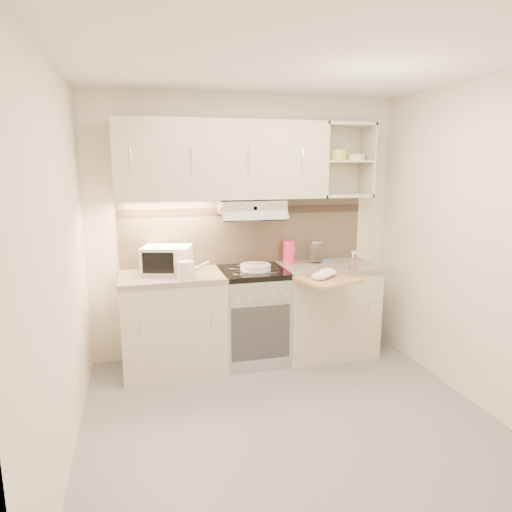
{
  "coord_description": "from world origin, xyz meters",
  "views": [
    {
      "loc": [
        -1.02,
        -2.92,
        1.87
      ],
      "look_at": [
        -0.01,
        0.95,
        1.06
      ],
      "focal_mm": 32.0,
      "sensor_mm": 36.0,
      "label": 1
    }
  ],
  "objects_px": {
    "watering_can": "(187,269)",
    "cutting_board": "(327,280)",
    "electric_range": "(253,315)",
    "microwave": "(167,259)",
    "plate_stack": "(256,267)",
    "glass_jar": "(316,252)",
    "pink_pitcher": "(289,252)",
    "spray_bottle": "(353,262)"
  },
  "relations": [
    {
      "from": "microwave",
      "to": "pink_pitcher",
      "type": "distance_m",
      "value": 1.2
    },
    {
      "from": "watering_can",
      "to": "spray_bottle",
      "type": "bearing_deg",
      "value": -3.5
    },
    {
      "from": "microwave",
      "to": "spray_bottle",
      "type": "height_order",
      "value": "microwave"
    },
    {
      "from": "pink_pitcher",
      "to": "electric_range",
      "type": "bearing_deg",
      "value": -168.23
    },
    {
      "from": "watering_can",
      "to": "cutting_board",
      "type": "xyz_separation_m",
      "value": [
        1.2,
        -0.21,
        -0.11
      ]
    },
    {
      "from": "microwave",
      "to": "watering_can",
      "type": "relative_size",
      "value": 1.74
    },
    {
      "from": "plate_stack",
      "to": "glass_jar",
      "type": "xyz_separation_m",
      "value": [
        0.66,
        0.17,
        0.08
      ]
    },
    {
      "from": "electric_range",
      "to": "cutting_board",
      "type": "distance_m",
      "value": 0.83
    },
    {
      "from": "watering_can",
      "to": "pink_pitcher",
      "type": "xyz_separation_m",
      "value": [
        1.05,
        0.4,
        0.03
      ]
    },
    {
      "from": "cutting_board",
      "to": "watering_can",
      "type": "bearing_deg",
      "value": 152.36
    },
    {
      "from": "microwave",
      "to": "pink_pitcher",
      "type": "height_order",
      "value": "microwave"
    },
    {
      "from": "plate_stack",
      "to": "cutting_board",
      "type": "bearing_deg",
      "value": -35.96
    },
    {
      "from": "watering_can",
      "to": "glass_jar",
      "type": "relative_size",
      "value": 1.29
    },
    {
      "from": "microwave",
      "to": "glass_jar",
      "type": "relative_size",
      "value": 2.23
    },
    {
      "from": "plate_stack",
      "to": "glass_jar",
      "type": "relative_size",
      "value": 1.29
    },
    {
      "from": "pink_pitcher",
      "to": "cutting_board",
      "type": "distance_m",
      "value": 0.65
    },
    {
      "from": "microwave",
      "to": "spray_bottle",
      "type": "relative_size",
      "value": 2.71
    },
    {
      "from": "glass_jar",
      "to": "spray_bottle",
      "type": "relative_size",
      "value": 1.21
    },
    {
      "from": "microwave",
      "to": "glass_jar",
      "type": "height_order",
      "value": "microwave"
    },
    {
      "from": "electric_range",
      "to": "glass_jar",
      "type": "height_order",
      "value": "glass_jar"
    },
    {
      "from": "pink_pitcher",
      "to": "microwave",
      "type": "bearing_deg",
      "value": 172.69
    },
    {
      "from": "pink_pitcher",
      "to": "cutting_board",
      "type": "bearing_deg",
      "value": -88.35
    },
    {
      "from": "electric_range",
      "to": "spray_bottle",
      "type": "bearing_deg",
      "value": -13.62
    },
    {
      "from": "electric_range",
      "to": "microwave",
      "type": "height_order",
      "value": "microwave"
    },
    {
      "from": "cutting_board",
      "to": "spray_bottle",
      "type": "bearing_deg",
      "value": 14.01
    },
    {
      "from": "watering_can",
      "to": "plate_stack",
      "type": "bearing_deg",
      "value": 12.46
    },
    {
      "from": "watering_can",
      "to": "pink_pitcher",
      "type": "bearing_deg",
      "value": 17.56
    },
    {
      "from": "microwave",
      "to": "plate_stack",
      "type": "relative_size",
      "value": 1.74
    },
    {
      "from": "plate_stack",
      "to": "spray_bottle",
      "type": "xyz_separation_m",
      "value": [
        0.89,
        -0.19,
        0.04
      ]
    },
    {
      "from": "electric_range",
      "to": "microwave",
      "type": "relative_size",
      "value": 1.83
    },
    {
      "from": "watering_can",
      "to": "glass_jar",
      "type": "xyz_separation_m",
      "value": [
        1.31,
        0.35,
        0.03
      ]
    },
    {
      "from": "pink_pitcher",
      "to": "glass_jar",
      "type": "relative_size",
      "value": 1.03
    },
    {
      "from": "glass_jar",
      "to": "spray_bottle",
      "type": "bearing_deg",
      "value": -57.12
    },
    {
      "from": "pink_pitcher",
      "to": "glass_jar",
      "type": "bearing_deg",
      "value": -22.87
    },
    {
      "from": "glass_jar",
      "to": "cutting_board",
      "type": "height_order",
      "value": "glass_jar"
    },
    {
      "from": "watering_can",
      "to": "electric_range",
      "type": "bearing_deg",
      "value": 15.66
    },
    {
      "from": "watering_can",
      "to": "cutting_board",
      "type": "bearing_deg",
      "value": -13.51
    },
    {
      "from": "plate_stack",
      "to": "electric_range",
      "type": "bearing_deg",
      "value": 117.19
    },
    {
      "from": "electric_range",
      "to": "watering_can",
      "type": "bearing_deg",
      "value": -160.86
    },
    {
      "from": "watering_can",
      "to": "plate_stack",
      "type": "distance_m",
      "value": 0.68
    },
    {
      "from": "spray_bottle",
      "to": "watering_can",
      "type": "bearing_deg",
      "value": -172.29
    },
    {
      "from": "watering_can",
      "to": "cutting_board",
      "type": "relative_size",
      "value": 0.62
    }
  ]
}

